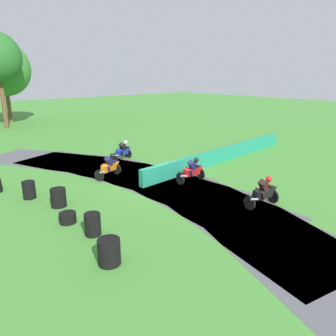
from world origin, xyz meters
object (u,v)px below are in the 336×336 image
(tire_stack_mid_a, at_px, (93,224))
(motorcycle_fourth_blue, at_px, (123,151))
(motorcycle_lead_black, at_px, (265,192))
(tire_stack_mid_b, at_px, (68,218))
(tire_stack_near, at_px, (109,252))
(motorcycle_trailing_orange, at_px, (110,166))
(tire_stack_extra_a, at_px, (29,190))
(tire_stack_far, at_px, (58,198))
(motorcycle_chase_red, at_px, (193,170))

(tire_stack_mid_a, bearing_deg, motorcycle_fourth_blue, 50.37)
(motorcycle_lead_black, height_order, tire_stack_mid_b, motorcycle_lead_black)
(tire_stack_near, bearing_deg, motorcycle_lead_black, -4.78)
(motorcycle_fourth_blue, bearing_deg, tire_stack_mid_b, -136.74)
(motorcycle_fourth_blue, bearing_deg, tire_stack_mid_a, -129.63)
(motorcycle_lead_black, bearing_deg, motorcycle_fourth_blue, 91.14)
(motorcycle_trailing_orange, height_order, tire_stack_near, motorcycle_trailing_orange)
(tire_stack_near, distance_m, tire_stack_extra_a, 6.94)
(tire_stack_far, bearing_deg, tire_stack_extra_a, 108.76)
(tire_stack_far, bearing_deg, motorcycle_lead_black, -41.25)
(motorcycle_lead_black, xyz_separation_m, motorcycle_fourth_blue, (-0.21, 10.39, -0.03))
(motorcycle_trailing_orange, xyz_separation_m, tire_stack_near, (-4.43, -7.16, -0.25))
(tire_stack_far, height_order, tire_stack_extra_a, same)
(tire_stack_mid_b, bearing_deg, tire_stack_far, 77.19)
(motorcycle_fourth_blue, height_order, tire_stack_near, motorcycle_fourth_blue)
(motorcycle_lead_black, xyz_separation_m, tire_stack_near, (-7.22, 0.60, -0.26))
(motorcycle_fourth_blue, xyz_separation_m, tire_stack_extra_a, (-6.97, -2.84, -0.23))
(tire_stack_mid_a, distance_m, tire_stack_mid_b, 1.53)
(motorcycle_lead_black, height_order, tire_stack_far, motorcycle_lead_black)
(motorcycle_chase_red, xyz_separation_m, motorcycle_trailing_orange, (-2.83, 3.52, 0.01))
(motorcycle_lead_black, relative_size, tire_stack_extra_a, 2.13)
(motorcycle_fourth_blue, height_order, tire_stack_mid_a, motorcycle_fourth_blue)
(motorcycle_lead_black, bearing_deg, motorcycle_trailing_orange, 109.78)
(tire_stack_far, distance_m, tire_stack_extra_a, 1.89)
(tire_stack_mid_a, relative_size, tire_stack_extra_a, 1.00)
(motorcycle_trailing_orange, bearing_deg, tire_stack_near, -121.76)
(tire_stack_extra_a, bearing_deg, tire_stack_mid_b, -86.47)
(tire_stack_mid_a, bearing_deg, motorcycle_chase_red, 14.21)
(motorcycle_chase_red, distance_m, motorcycle_trailing_orange, 4.51)
(tire_stack_near, bearing_deg, motorcycle_chase_red, 26.63)
(motorcycle_fourth_blue, relative_size, tire_stack_extra_a, 2.16)
(tire_stack_mid_b, bearing_deg, motorcycle_lead_black, -30.11)
(motorcycle_lead_black, relative_size, tire_stack_far, 2.13)
(motorcycle_chase_red, xyz_separation_m, tire_stack_mid_b, (-6.99, -0.21, -0.44))
(motorcycle_chase_red, xyz_separation_m, tire_stack_extra_a, (-7.21, 3.30, -0.24))
(motorcycle_fourth_blue, xyz_separation_m, tire_stack_near, (-7.02, -9.78, -0.23))
(motorcycle_fourth_blue, height_order, tire_stack_extra_a, motorcycle_fourth_blue)
(motorcycle_chase_red, distance_m, motorcycle_fourth_blue, 6.15)
(motorcycle_chase_red, relative_size, tire_stack_mid_a, 2.12)
(motorcycle_lead_black, xyz_separation_m, tire_stack_mid_a, (-6.71, 2.54, -0.26))
(motorcycle_trailing_orange, bearing_deg, tire_stack_mid_a, -126.85)
(tire_stack_near, bearing_deg, tire_stack_mid_a, 75.09)
(motorcycle_fourth_blue, xyz_separation_m, tire_stack_mid_b, (-6.75, -6.35, -0.43))
(tire_stack_near, bearing_deg, tire_stack_mid_b, 85.55)
(motorcycle_lead_black, bearing_deg, tire_stack_far, 138.75)
(motorcycle_fourth_blue, height_order, tire_stack_far, motorcycle_fourth_blue)
(motorcycle_fourth_blue, relative_size, tire_stack_mid_b, 2.74)
(tire_stack_mid_a, bearing_deg, tire_stack_extra_a, 95.30)
(motorcycle_chase_red, bearing_deg, motorcycle_trailing_orange, 128.79)
(tire_stack_extra_a, bearing_deg, tire_stack_mid_a, -84.70)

